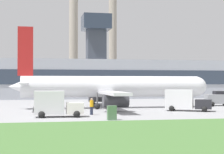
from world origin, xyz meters
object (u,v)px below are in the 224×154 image
at_px(fuel_truck, 185,101).
at_px(ground_crew_person, 92,106).
at_px(airplane, 109,87).
at_px(pushback_tug, 218,99).
at_px(baggage_truck, 55,105).

height_order(fuel_truck, ground_crew_person, fuel_truck).
xyz_separation_m(airplane, fuel_truck, (8.36, -7.20, -1.63)).
distance_m(fuel_truck, ground_crew_person, 12.74).
relative_size(pushback_tug, ground_crew_person, 2.17).
distance_m(airplane, baggage_truck, 14.93).
relative_size(airplane, baggage_truck, 5.54).
bearing_deg(airplane, fuel_truck, -40.73).
xyz_separation_m(pushback_tug, ground_crew_person, (-21.45, -12.25, -0.10)).
xyz_separation_m(fuel_truck, ground_crew_person, (-12.32, -3.24, -0.35)).
distance_m(baggage_truck, ground_crew_person, 4.58).
xyz_separation_m(airplane, baggage_truck, (-8.04, -12.48, -1.62)).
bearing_deg(airplane, pushback_tug, 5.91).
height_order(airplane, pushback_tug, airplane).
height_order(pushback_tug, ground_crew_person, pushback_tug).
bearing_deg(fuel_truck, ground_crew_person, -165.25).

